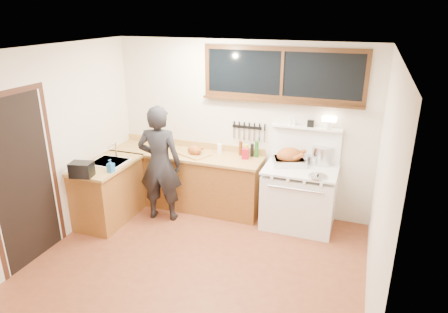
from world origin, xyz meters
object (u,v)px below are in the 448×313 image
at_px(man, 160,164).
at_px(cutting_board, 195,151).
at_px(vintage_stove, 299,196).
at_px(roast_turkey, 289,158).

xyz_separation_m(man, cutting_board, (0.35, 0.47, 0.08)).
bearing_deg(cutting_board, man, -126.29).
bearing_deg(vintage_stove, man, -166.37).
bearing_deg(man, cutting_board, 53.71).
relative_size(vintage_stove, roast_turkey, 2.92).
relative_size(man, roast_turkey, 3.19).
distance_m(man, roast_turkey, 1.88).
bearing_deg(vintage_stove, roast_turkey, 157.91).
xyz_separation_m(man, roast_turkey, (1.79, 0.55, 0.13)).
bearing_deg(man, roast_turkey, 17.17).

